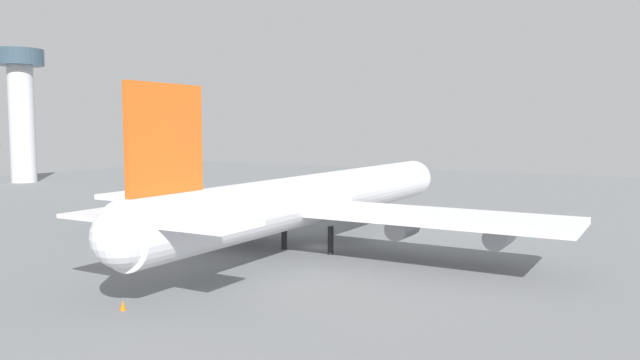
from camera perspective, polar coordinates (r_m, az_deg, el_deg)
name	(u,v)px	position (r m, az deg, el deg)	size (l,w,h in m)	color
ground_plane	(320,247)	(76.38, 0.00, -6.24)	(272.21, 272.21, 0.00)	slate
cargo_airplane	(318,198)	(74.99, -0.19, -1.71)	(68.05, 60.87, 18.53)	silver
maintenance_van	(159,211)	(104.31, -14.72, -2.77)	(4.56, 4.50, 1.99)	silver
fuel_truck	(278,195)	(123.47, -3.93, -1.37)	(3.44, 4.72, 2.32)	silver
safety_cone_nose	(397,213)	(104.57, 7.19, -3.06)	(0.41, 0.41, 0.59)	orange
safety_cone_tail	(123,305)	(53.40, -17.83, -11.02)	(0.55, 0.55, 0.79)	orange
control_tower	(21,102)	(181.10, -25.98, 6.50)	(12.12, 12.12, 34.97)	silver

